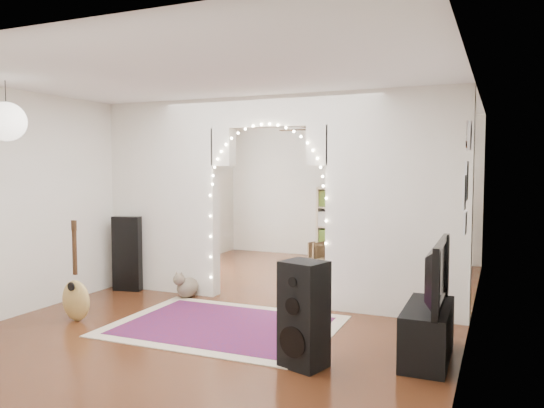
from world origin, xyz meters
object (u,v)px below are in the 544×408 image
at_px(floor_speaker, 304,314).
at_px(media_console, 427,333).
at_px(dining_chair_right, 333,256).
at_px(bookcase, 356,228).
at_px(dining_table, 360,225).
at_px(acoustic_guitar, 75,284).
at_px(dining_chair_left, 327,255).

relative_size(floor_speaker, media_console, 0.95).
bearing_deg(floor_speaker, media_console, 49.60).
bearing_deg(dining_chair_right, bookcase, 67.35).
xyz_separation_m(floor_speaker, dining_table, (-0.88, 5.49, 0.21)).
height_order(acoustic_guitar, media_console, acoustic_guitar).
relative_size(dining_chair_left, dining_chair_right, 0.95).
xyz_separation_m(media_console, dining_chair_right, (-2.05, 3.77, -0.01)).
distance_m(acoustic_guitar, dining_table, 5.60).
xyz_separation_m(floor_speaker, dining_chair_right, (-1.06, 4.40, -0.23)).
height_order(floor_speaker, media_console, floor_speaker).
bearing_deg(dining_table, media_console, -68.35).
bearing_deg(bookcase, dining_chair_right, -144.35).
bearing_deg(media_console, dining_table, 110.30).
bearing_deg(media_console, dining_chair_right, 117.82).
distance_m(media_console, dining_chair_right, 4.30).
relative_size(bookcase, dining_chair_left, 2.79).
bearing_deg(dining_table, dining_chair_left, -110.14).
bearing_deg(dining_table, bookcase, -79.52).
xyz_separation_m(acoustic_guitar, dining_chair_left, (1.68, 4.29, -0.20)).
distance_m(floor_speaker, dining_chair_right, 4.54).
height_order(acoustic_guitar, floor_speaker, acoustic_guitar).
height_order(bookcase, dining_chair_left, bookcase).
xyz_separation_m(bookcase, dining_table, (-0.13, 0.76, -0.03)).
xyz_separation_m(floor_speaker, bookcase, (-0.75, 4.74, 0.24)).
xyz_separation_m(floor_speaker, media_console, (0.99, 0.63, -0.22)).
relative_size(bookcase, dining_chair_right, 2.66).
relative_size(media_console, dining_table, 0.83).
xyz_separation_m(dining_table, dining_chair_right, (-0.18, -1.09, -0.44)).
xyz_separation_m(acoustic_guitar, floor_speaker, (2.91, -0.28, 0.04)).
relative_size(dining_table, dining_chair_right, 2.25).
distance_m(bookcase, dining_table, 0.77).
distance_m(floor_speaker, dining_chair_left, 4.74).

